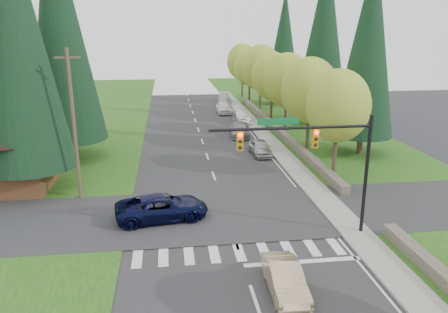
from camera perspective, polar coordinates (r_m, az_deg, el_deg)
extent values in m
plane|color=#28282B|center=(20.47, 3.50, -16.59)|extent=(120.00, 120.00, 0.00)
cube|color=#1B4A13|center=(41.83, 15.96, 0.32)|extent=(14.00, 110.00, 0.06)
cube|color=#1B4A13|center=(39.65, -21.11, -1.03)|extent=(14.00, 110.00, 0.06)
cube|color=#28282B|center=(27.43, 0.34, -7.57)|extent=(120.00, 8.00, 0.10)
cube|color=gray|center=(41.68, 7.16, 0.83)|extent=(1.80, 80.00, 0.13)
cube|color=gray|center=(41.48, 6.02, 0.79)|extent=(0.20, 80.00, 0.13)
cube|color=#4C4438|center=(49.54, 6.79, 3.67)|extent=(0.70, 40.00, 0.70)
cylinder|color=black|center=(25.05, 18.05, -2.43)|extent=(0.20, 0.20, 6.80)
cylinder|color=black|center=(22.79, 8.83, 3.69)|extent=(8.60, 0.16, 0.16)
cube|color=#0C662D|center=(22.58, 7.12, 4.55)|extent=(2.20, 0.04, 0.35)
cube|color=#BF8C0C|center=(23.32, 11.84, 2.30)|extent=(0.32, 0.24, 1.00)
sphere|color=#FF0C05|center=(23.11, 12.00, 3.06)|extent=(0.22, 0.22, 0.22)
cube|color=#BF8C0C|center=(22.34, 2.09, 2.03)|extent=(0.32, 0.24, 1.00)
sphere|color=#FF0C05|center=(22.12, 2.16, 2.82)|extent=(0.22, 0.22, 0.22)
cube|color=#4C2D19|center=(35.20, -26.34, -1.09)|extent=(6.00, 6.00, 3.20)
cube|color=black|center=(34.72, -26.75, 1.98)|extent=(6.60, 6.60, 0.70)
cone|color=black|center=(34.51, -26.97, 3.67)|extent=(8.40, 8.40, 1.60)
cylinder|color=#473828|center=(30.11, -18.99, 3.72)|extent=(0.24, 0.24, 10.00)
cube|color=#473828|center=(29.53, -19.79, 12.07)|extent=(1.60, 0.10, 0.12)
cylinder|color=#38281C|center=(34.45, 14.30, 1.13)|extent=(0.32, 0.32, 4.76)
ellipsoid|color=#9B9D2A|center=(33.77, 14.69, 6.42)|extent=(4.80, 4.80, 5.52)
cylinder|color=#38281C|center=(40.85, 10.89, 3.81)|extent=(0.32, 0.32, 4.93)
ellipsoid|color=#9B9D2A|center=(40.27, 11.15, 8.46)|extent=(5.20, 5.20, 5.98)
cylinder|color=#38281C|center=(47.34, 8.05, 5.71)|extent=(0.32, 0.32, 5.04)
ellipsoid|color=#9B9D2A|center=(46.84, 8.22, 9.83)|extent=(5.00, 5.00, 5.75)
cylinder|color=#38281C|center=(54.06, 6.20, 6.97)|extent=(0.32, 0.32, 4.82)
ellipsoid|color=#9B9D2A|center=(53.63, 6.30, 10.42)|extent=(5.00, 5.00, 5.75)
cylinder|color=#38281C|center=(60.80, 4.75, 8.20)|extent=(0.32, 0.32, 5.15)
ellipsoid|color=#9B9D2A|center=(60.41, 4.83, 11.49)|extent=(5.40, 5.40, 6.21)
cylinder|color=#38281C|center=(67.59, 3.33, 8.86)|extent=(0.32, 0.32, 4.70)
ellipsoid|color=#9B9D2A|center=(67.25, 3.38, 11.55)|extent=(4.80, 4.80, 5.52)
cylinder|color=#38281C|center=(74.43, 2.40, 9.66)|extent=(0.32, 0.32, 4.98)
ellipsoid|color=#9B9D2A|center=(74.11, 2.43, 12.26)|extent=(5.20, 5.20, 5.98)
cylinder|color=#38281C|center=(33.85, -23.54, -2.46)|extent=(0.50, 0.50, 2.00)
cone|color=black|center=(32.30, -25.55, 14.25)|extent=(6.12, 6.12, 18.00)
cylinder|color=#38281C|center=(38.41, -26.27, -0.67)|extent=(0.50, 0.50, 2.00)
cylinder|color=#38281C|center=(41.05, -19.27, 1.13)|extent=(0.50, 0.50, 2.00)
cone|color=black|center=(39.79, -20.70, 15.60)|extent=(6.46, 6.46, 19.00)
cylinder|color=#38281C|center=(47.18, -20.25, 2.93)|extent=(0.50, 0.50, 2.00)
cone|color=black|center=(46.09, -21.41, 14.24)|extent=(5.78, 5.78, 17.00)
cylinder|color=#38281C|center=(41.99, 17.32, 1.64)|extent=(0.50, 0.50, 2.00)
cone|color=black|center=(40.77, 18.38, 13.69)|extent=(5.44, 5.44, 16.00)
cylinder|color=#38281C|center=(55.01, 12.31, 5.36)|extent=(0.50, 0.50, 2.00)
cone|color=black|center=(54.08, 12.95, 15.60)|extent=(6.12, 6.12, 18.00)
cylinder|color=#38281C|center=(67.90, 7.57, 7.62)|extent=(0.50, 0.50, 2.00)
cone|color=black|center=(67.17, 7.84, 14.64)|extent=(5.10, 5.10, 15.00)
imported|color=beige|center=(19.89, 7.96, -15.55)|extent=(1.46, 4.04, 1.32)
imported|color=black|center=(26.72, -8.10, -6.61)|extent=(5.86, 3.34, 1.54)
imported|color=#A7A6AB|center=(39.98, 4.77, 1.16)|extent=(1.68, 4.07, 1.38)
imported|color=gray|center=(47.08, 2.05, 3.54)|extent=(2.51, 5.02, 1.40)
imported|color=silver|center=(53.70, 2.37, 5.21)|extent=(1.77, 4.72, 1.54)
imported|color=white|center=(60.01, -0.04, 6.41)|extent=(1.86, 4.54, 1.54)
imported|color=#AAABAF|center=(67.70, 0.06, 7.48)|extent=(2.44, 4.97, 1.39)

